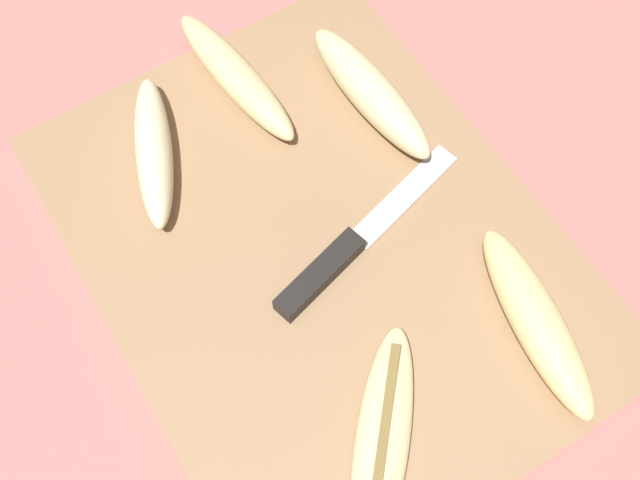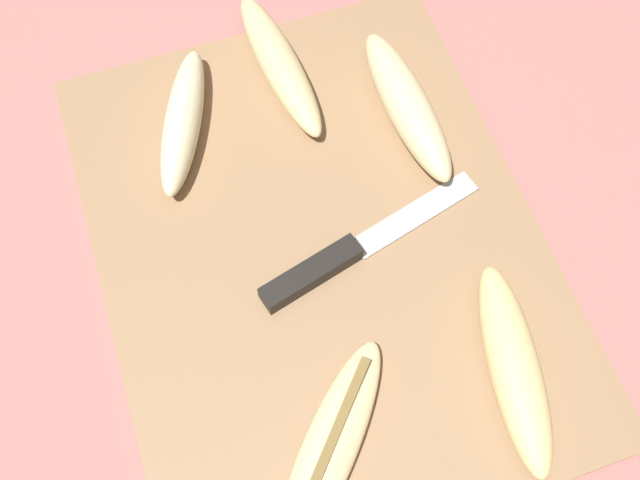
# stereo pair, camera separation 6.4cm
# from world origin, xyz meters

# --- Properties ---
(ground_plane) EXTENTS (4.00, 4.00, 0.00)m
(ground_plane) POSITION_xyz_m (0.00, 0.00, 0.00)
(ground_plane) COLOR #B76B66
(cutting_board) EXTENTS (0.50, 0.38, 0.01)m
(cutting_board) POSITION_xyz_m (0.00, 0.00, 0.01)
(cutting_board) COLOR #997551
(cutting_board) RESTS_ON ground_plane
(knife) EXTENTS (0.08, 0.22, 0.02)m
(knife) POSITION_xyz_m (0.02, 0.00, 0.02)
(knife) COLOR black
(knife) RESTS_ON cutting_board
(banana_golden_short) EXTENTS (0.18, 0.07, 0.03)m
(banana_golden_short) POSITION_xyz_m (0.16, 0.11, 0.03)
(banana_golden_short) COLOR #EDD689
(banana_golden_short) RESTS_ON cutting_board
(banana_ripe_center) EXTENTS (0.16, 0.15, 0.02)m
(banana_ripe_center) POSITION_xyz_m (0.17, -0.05, 0.02)
(banana_ripe_center) COLOR beige
(banana_ripe_center) RESTS_ON cutting_board
(banana_pale_long) EXTENTS (0.16, 0.09, 0.04)m
(banana_pale_long) POSITION_xyz_m (-0.15, -0.08, 0.03)
(banana_pale_long) COLOR beige
(banana_pale_long) RESTS_ON cutting_board
(banana_mellow_near) EXTENTS (0.18, 0.05, 0.03)m
(banana_mellow_near) POSITION_xyz_m (-0.19, 0.02, 0.03)
(banana_mellow_near) COLOR beige
(banana_mellow_near) RESTS_ON cutting_board
(banana_soft_right) EXTENTS (0.18, 0.05, 0.04)m
(banana_soft_right) POSITION_xyz_m (-0.10, 0.12, 0.03)
(banana_soft_right) COLOR beige
(banana_soft_right) RESTS_ON cutting_board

